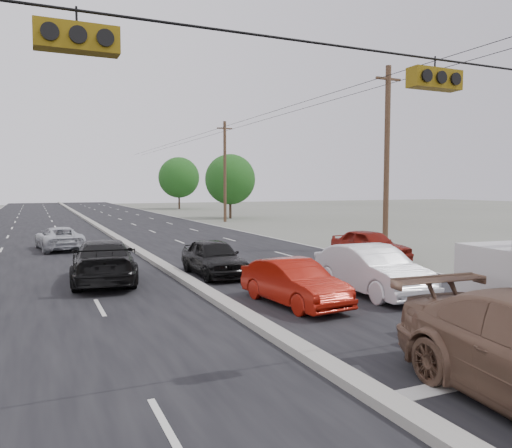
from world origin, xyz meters
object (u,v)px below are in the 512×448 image
object	(u,v)px
tree_right_far	(179,178)
queue_car_b	(372,270)
queue_car_a	(214,258)
red_sedan	(294,283)
queue_car_e	(370,245)
utility_pole_right_c	(225,171)
utility_pole_right_b	(387,158)
oncoming_far	(59,239)
tree_right_mid	(230,179)
oncoming_near	(103,261)

from	to	relation	value
tree_right_far	queue_car_b	world-z (taller)	tree_right_far
tree_right_far	queue_car_a	xyz separation A→B (m)	(-14.60, -58.34, -4.23)
red_sedan	queue_car_e	distance (m)	10.04
tree_right_far	queue_car_a	bearing A→B (deg)	-104.05
utility_pole_right_c	queue_car_a	bearing A→B (deg)	-111.39
utility_pole_right_c	queue_car_a	size ratio (longest dim) A/B	2.35
queue_car_a	queue_car_e	xyz separation A→B (m)	(8.20, 0.83, 0.01)
queue_car_e	utility_pole_right_c	bearing A→B (deg)	76.83
utility_pole_right_c	queue_car_e	distance (m)	28.00
utility_pole_right_b	oncoming_far	distance (m)	18.66
queue_car_a	red_sedan	bearing A→B (deg)	-85.17
tree_right_mid	oncoming_far	bearing A→B (deg)	-130.36
queue_car_a	oncoming_far	distance (m)	12.35
utility_pole_right_b	red_sedan	bearing A→B (deg)	-139.54
red_sedan	utility_pole_right_c	bearing A→B (deg)	66.47
queue_car_a	tree_right_far	bearing A→B (deg)	75.32
utility_pole_right_c	oncoming_near	bearing A→B (deg)	-118.63
queue_car_a	oncoming_near	world-z (taller)	oncoming_near
red_sedan	queue_car_b	world-z (taller)	queue_car_b
red_sedan	tree_right_far	bearing A→B (deg)	71.33
tree_right_mid	queue_car_b	distance (m)	40.11
tree_right_far	oncoming_far	bearing A→B (deg)	-112.81
oncoming_far	queue_car_b	bearing A→B (deg)	111.66
tree_right_far	oncoming_near	bearing A→B (deg)	-107.95
tree_right_mid	oncoming_far	world-z (taller)	tree_right_mid
queue_car_b	tree_right_mid	bearing A→B (deg)	77.12
queue_car_a	oncoming_far	xyz separation A→B (m)	(-5.23, 11.18, -0.09)
utility_pole_right_b	red_sedan	world-z (taller)	utility_pole_right_b
tree_right_mid	oncoming_far	distance (m)	29.32
red_sedan	oncoming_near	size ratio (longest dim) A/B	0.74
utility_pole_right_c	queue_car_e	bearing A→B (deg)	-96.02
utility_pole_right_c	queue_car_e	size ratio (longest dim) A/B	2.31
queue_car_b	queue_car_e	distance (m)	7.70
queue_car_e	red_sedan	bearing A→B (deg)	-146.84
utility_pole_right_b	oncoming_near	distance (m)	16.17
tree_right_mid	tree_right_far	world-z (taller)	tree_right_far
queue_car_b	red_sedan	bearing A→B (deg)	-172.45
oncoming_near	oncoming_far	world-z (taller)	oncoming_near
utility_pole_right_b	tree_right_mid	xyz separation A→B (m)	(2.50, 30.00, -0.77)
utility_pole_right_b	red_sedan	xyz separation A→B (m)	(-10.56, -9.01, -4.43)
tree_right_far	oncoming_far	xyz separation A→B (m)	(-19.83, -47.16, -4.32)
utility_pole_right_c	oncoming_near	world-z (taller)	utility_pole_right_c
utility_pole_right_b	oncoming_near	size ratio (longest dim) A/B	1.81
utility_pole_right_c	queue_car_e	world-z (taller)	utility_pole_right_c
red_sedan	utility_pole_right_b	bearing A→B (deg)	34.18
tree_right_mid	red_sedan	bearing A→B (deg)	-108.51
oncoming_far	red_sedan	bearing A→B (deg)	102.43
tree_right_far	oncoming_near	distance (m)	61.12
queue_car_b	oncoming_near	xyz separation A→B (m)	(-7.80, 5.67, 0.01)
queue_car_b	oncoming_near	size ratio (longest dim) A/B	0.87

